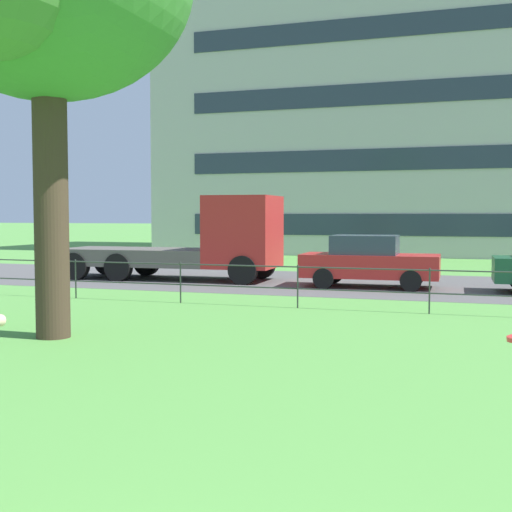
# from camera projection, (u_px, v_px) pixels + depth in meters

# --- Properties ---
(street_strip) EXTENTS (80.00, 7.64, 0.01)m
(street_strip) POSITION_uv_depth(u_px,v_px,m) (443.00, 286.00, 20.40)
(street_strip) COLOR #565454
(street_strip) RESTS_ON ground
(park_fence) EXTENTS (29.48, 0.04, 1.00)m
(park_fence) POSITION_uv_depth(u_px,v_px,m) (430.00, 284.00, 14.71)
(park_fence) COLOR #333833
(park_fence) RESTS_ON ground
(flatbed_truck_center) EXTENTS (7.38, 2.66, 2.75)m
(flatbed_truck_center) POSITION_uv_depth(u_px,v_px,m) (200.00, 243.00, 22.32)
(flatbed_truck_center) COLOR #B22323
(flatbed_truck_center) RESTS_ON ground
(car_red_left) EXTENTS (4.05, 1.91, 1.54)m
(car_red_left) POSITION_uv_depth(u_px,v_px,m) (369.00, 261.00, 20.13)
(car_red_left) COLOR red
(car_red_left) RESTS_ON ground
(apartment_building_background) EXTENTS (33.82, 12.69, 16.77)m
(apartment_building_background) POSITION_uv_depth(u_px,v_px,m) (467.00, 104.00, 38.60)
(apartment_building_background) COLOR #B7B2AD
(apartment_building_background) RESTS_ON ground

